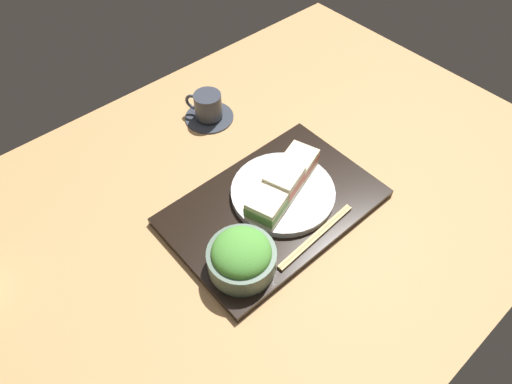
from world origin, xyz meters
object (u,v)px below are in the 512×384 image
Objects in this scene: sandwich_middle at (284,181)px; salad_bowl at (242,256)px; sandwich_near at (267,206)px; sandwich_far at (299,162)px; coffee_cup at (208,108)px; chopsticks_pair at (316,236)px; sandwich_plate at (283,192)px.

salad_bowl reaches higher than sandwich_middle.
sandwich_near is 7.05cm from sandwich_middle.
sandwich_far is 30.04cm from coffee_cup.
sandwich_middle is 1.00× the size of sandwich_far.
sandwich_near is 0.99× the size of sandwich_far.
sandwich_far is at bearing 57.69° from chopsticks_pair.
sandwich_near is at bearing 25.63° from salad_bowl.
sandwich_near is 11.58cm from chopsticks_pair.
sandwich_far is at bearing -85.61° from coffee_cup.
chopsticks_pair is at bearing -101.51° from sandwich_middle.
sandwich_plate is 2.39× the size of sandwich_middle.
sandwich_middle is 0.44× the size of chopsticks_pair.
salad_bowl is (-17.90, -7.58, -0.84)cm from sandwich_middle.
sandwich_middle is 32.51cm from coffee_cup.
sandwich_plate is 3.65cm from sandwich_middle.
salad_bowl is 16.44cm from chopsticks_pair.
sandwich_far is (6.69, 2.20, 3.00)cm from sandwich_plate.
sandwich_far is 17.56cm from chopsticks_pair.
sandwich_plate is at bearing 22.96° from salad_bowl.
salad_bowl is 1.05× the size of coffee_cup.
chopsticks_pair is at bearing -67.62° from sandwich_near.
sandwich_plate is 7.76cm from sandwich_near.
coffee_cup is at bearing 81.16° from chopsticks_pair.
sandwich_far is 0.72× the size of salad_bowl.
coffee_cup is at bearing 60.64° from salad_bowl.
sandwich_middle is at bearing -97.81° from coffee_cup.
coffee_cup is at bearing 82.19° from sandwich_middle.
sandwich_plate is 12.61cm from chopsticks_pair.
salad_bowl is 45.54cm from coffee_cup.
coffee_cup is (4.40, 32.06, -3.06)cm from sandwich_middle.
chopsticks_pair is (-2.51, -12.35, -0.46)cm from sandwich_plate.
chopsticks_pair is at bearing -122.31° from sandwich_far.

